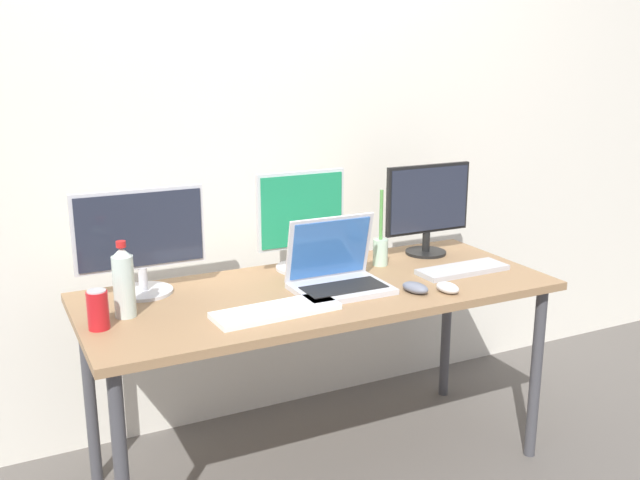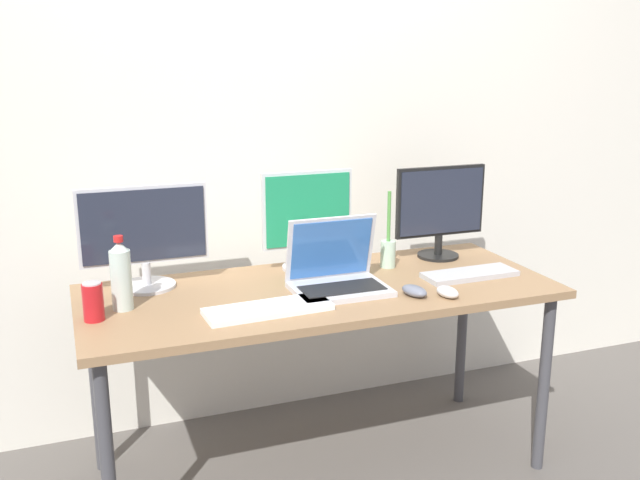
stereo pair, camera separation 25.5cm
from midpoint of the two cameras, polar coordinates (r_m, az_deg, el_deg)
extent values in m
plane|color=#5B5651|center=(2.92, 2.62, -17.74)|extent=(16.00, 16.00, 0.00)
cube|color=silver|center=(3.03, -1.50, 9.65)|extent=(7.00, 0.08, 2.60)
cylinder|color=#424247|center=(2.32, -13.51, -17.27)|extent=(0.04, 0.04, 0.71)
cylinder|color=#424247|center=(2.92, 19.94, -10.81)|extent=(0.04, 0.04, 0.71)
cylinder|color=#424247|center=(2.84, -15.04, -11.15)|extent=(0.04, 0.04, 0.71)
cylinder|color=#424247|center=(3.34, 13.48, -6.98)|extent=(0.04, 0.04, 0.71)
cube|color=#93704C|center=(2.61, 2.81, -4.19)|extent=(1.71, 0.71, 0.03)
cylinder|color=silver|center=(2.65, -11.00, -3.65)|extent=(0.21, 0.21, 0.01)
cylinder|color=silver|center=(2.63, -11.05, -2.68)|extent=(0.03, 0.03, 0.08)
cube|color=silver|center=(2.59, -11.25, 1.17)|extent=(0.46, 0.02, 0.28)
cube|color=#232838|center=(2.57, -11.20, 1.11)|extent=(0.43, 0.01, 0.26)
cylinder|color=silver|center=(2.82, 1.57, -2.20)|extent=(0.20, 0.20, 0.01)
cylinder|color=silver|center=(2.81, 1.57, -1.33)|extent=(0.03, 0.03, 0.08)
cube|color=silver|center=(2.77, 1.60, 2.44)|extent=(0.36, 0.02, 0.30)
cube|color=#1E8C59|center=(2.75, 1.70, 2.39)|extent=(0.34, 0.01, 0.28)
cylinder|color=black|center=(3.04, 11.80, -1.25)|extent=(0.17, 0.17, 0.01)
cylinder|color=black|center=(3.03, 11.84, -0.39)|extent=(0.03, 0.03, 0.08)
cube|color=black|center=(2.99, 12.03, 3.03)|extent=(0.40, 0.02, 0.29)
cube|color=#232838|center=(2.98, 12.16, 2.98)|extent=(0.37, 0.01, 0.26)
cube|color=silver|center=(2.56, 4.48, -4.00)|extent=(0.34, 0.25, 0.02)
cube|color=black|center=(2.54, 4.66, -3.88)|extent=(0.30, 0.14, 0.00)
cube|color=silver|center=(2.60, 3.66, -0.66)|extent=(0.34, 0.07, 0.24)
cube|color=#3366B2|center=(2.60, 3.72, -0.73)|extent=(0.30, 0.05, 0.22)
cube|color=white|center=(2.36, -1.08, -5.60)|extent=(0.43, 0.17, 0.02)
cube|color=#B2B2B7|center=(2.81, 14.47, -2.71)|extent=(0.37, 0.14, 0.02)
ellipsoid|color=silver|center=(2.56, 13.01, -4.12)|extent=(0.08, 0.11, 0.04)
ellipsoid|color=slate|center=(2.55, 10.43, -4.07)|extent=(0.09, 0.12, 0.04)
cylinder|color=silver|center=(2.41, -12.73, -3.20)|extent=(0.07, 0.07, 0.20)
cone|color=silver|center=(2.38, -12.89, -0.53)|extent=(0.06, 0.06, 0.03)
cylinder|color=red|center=(2.37, -12.93, 0.05)|extent=(0.03, 0.03, 0.02)
cylinder|color=red|center=(2.35, -14.77, -4.89)|extent=(0.07, 0.07, 0.12)
cylinder|color=silver|center=(2.33, -14.87, -3.43)|extent=(0.06, 0.06, 0.00)
cylinder|color=#B2D1B7|center=(2.86, 8.02, -1.15)|extent=(0.06, 0.06, 0.11)
cylinder|color=#519342|center=(2.82, 8.13, 1.85)|extent=(0.01, 0.01, 0.20)
camera|label=1|loc=(0.13, -87.14, 0.76)|focal=40.00mm
camera|label=2|loc=(0.13, 92.86, -0.76)|focal=40.00mm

